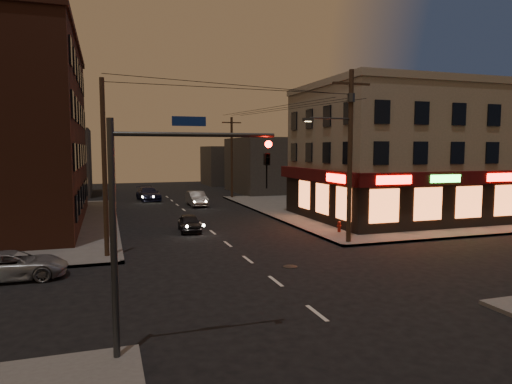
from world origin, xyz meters
name	(u,v)px	position (x,y,z in m)	size (l,w,h in m)	color
ground	(276,281)	(0.00, 0.00, 0.00)	(120.00, 120.00, 0.00)	black
sidewalk_ne	(383,208)	(18.00, 19.00, 0.07)	(24.00, 28.00, 0.15)	#514F4C
pizza_building	(402,152)	(15.93, 13.43, 5.35)	(15.85, 12.85, 10.50)	gray
bg_building_ne_a	(273,165)	(14.00, 38.00, 3.50)	(10.00, 12.00, 7.00)	#3F3D3A
bg_building_nw	(51,162)	(-13.00, 42.00, 4.00)	(9.00, 10.00, 8.00)	#3F3D3A
bg_building_ne_b	(230,165)	(12.00, 52.00, 3.00)	(8.00, 8.00, 6.00)	#3F3D3A
utility_pole_main	(348,146)	(6.68, 5.80, 5.76)	(4.20, 0.44, 10.00)	#382619
utility_pole_far	(232,157)	(6.80, 32.00, 4.65)	(0.26, 0.26, 9.00)	#382619
utility_pole_west	(104,168)	(-6.80, 6.50, 4.65)	(0.24, 0.24, 9.00)	#382619
traffic_signal	(154,205)	(-5.57, -5.60, 4.16)	(4.49, 0.32, 6.47)	#333538
suv_cross	(12,265)	(-10.68, 3.79, 0.62)	(2.06, 4.46, 1.24)	gray
sedan_near	(189,223)	(-1.43, 12.86, 0.59)	(1.38, 3.44, 1.17)	black
sedan_mid	(196,199)	(1.71, 26.65, 0.72)	(1.52, 4.37, 1.44)	slate
sedan_far	(148,194)	(-2.39, 33.01, 0.73)	(2.06, 5.06, 1.47)	#181B31
fire_hydrant	(339,226)	(7.80, 8.77, 0.54)	(0.32, 0.32, 0.72)	maroon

